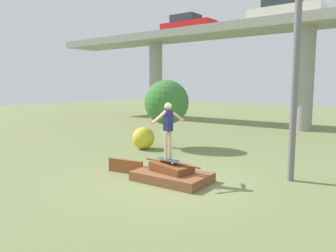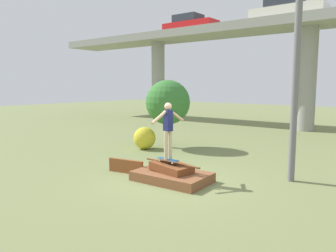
# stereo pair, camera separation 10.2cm
# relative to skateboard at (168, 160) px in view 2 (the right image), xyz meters

# --- Properties ---
(ground_plane) EXTENTS (80.00, 80.00, 0.00)m
(ground_plane) POSITION_rel_skateboard_xyz_m (0.12, 0.04, -0.66)
(ground_plane) COLOR olive
(scrap_pile) EXTENTS (2.28, 1.48, 0.58)m
(scrap_pile) POSITION_rel_skateboard_xyz_m (0.11, 0.04, -0.46)
(scrap_pile) COLOR brown
(scrap_pile) RESTS_ON ground_plane
(scrap_plank_loose) EXTENTS (1.29, 0.33, 0.45)m
(scrap_plank_loose) POSITION_rel_skateboard_xyz_m (-1.64, -0.16, -0.43)
(scrap_plank_loose) COLOR brown
(scrap_plank_loose) RESTS_ON ground_plane
(skateboard) EXTENTS (0.81, 0.32, 0.09)m
(skateboard) POSITION_rel_skateboard_xyz_m (0.00, 0.00, 0.00)
(skateboard) COLOR #23517F
(skateboard) RESTS_ON scrap_pile
(skater) EXTENTS (0.28, 1.29, 1.70)m
(skater) POSITION_rel_skateboard_xyz_m (-0.00, 0.00, 1.01)
(skater) COLOR #C6B78E
(skater) RESTS_ON skateboard
(highway_overpass) EXTENTS (44.00, 3.54, 7.07)m
(highway_overpass) POSITION_rel_skateboard_xyz_m (0.12, 14.06, 5.40)
(highway_overpass) COLOR gray
(highway_overpass) RESTS_ON ground_plane
(car_on_overpass_left) EXTENTS (4.43, 1.67, 1.34)m
(car_on_overpass_left) POSITION_rel_skateboard_xyz_m (-9.13, 14.57, 6.96)
(car_on_overpass_left) COLOR red
(car_on_overpass_left) RESTS_ON highway_overpass
(car_on_overpass_mid) EXTENTS (4.57, 1.69, 1.29)m
(car_on_overpass_mid) POSITION_rel_skateboard_xyz_m (-1.30, 13.92, 6.94)
(car_on_overpass_mid) COLOR silver
(car_on_overpass_mid) RESTS_ON highway_overpass
(utility_pole) EXTENTS (1.30, 0.20, 6.45)m
(utility_pole) POSITION_rel_skateboard_xyz_m (2.95, 2.26, 2.69)
(utility_pole) COLOR slate
(utility_pole) RESTS_ON ground_plane
(tree_behind_left) EXTENTS (2.04, 2.04, 3.12)m
(tree_behind_left) POSITION_rel_skateboard_xyz_m (-3.27, 4.20, 1.43)
(tree_behind_left) COLOR brown
(tree_behind_left) RESTS_ON ground_plane
(bush_yellow_flowering) EXTENTS (1.00, 1.00, 1.00)m
(bush_yellow_flowering) POSITION_rel_skateboard_xyz_m (-3.88, 3.27, -0.15)
(bush_yellow_flowering) COLOR gold
(bush_yellow_flowering) RESTS_ON ground_plane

